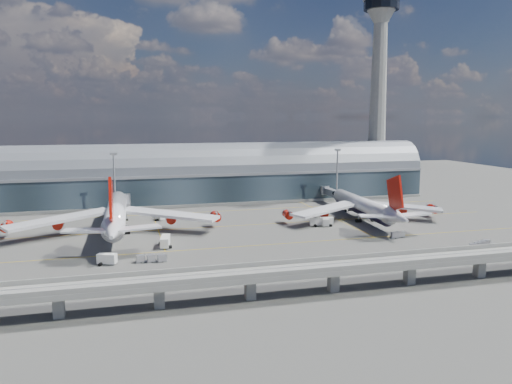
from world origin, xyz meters
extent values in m
plane|color=#474744|center=(0.00, 0.00, 0.00)|extent=(500.00, 500.00, 0.00)
cube|color=gold|center=(0.00, -10.00, 0.01)|extent=(200.00, 0.25, 0.01)
cube|color=gold|center=(0.00, 20.00, 0.01)|extent=(200.00, 0.25, 0.01)
cube|color=gold|center=(0.00, 50.00, 0.01)|extent=(200.00, 0.25, 0.01)
cube|color=gold|center=(-35.00, 30.00, 0.01)|extent=(0.25, 80.00, 0.01)
cube|color=gold|center=(35.00, 30.00, 0.01)|extent=(0.25, 80.00, 0.01)
cube|color=#1F2B33|center=(0.00, 78.00, 7.00)|extent=(200.00, 28.00, 14.00)
cylinder|color=slate|center=(0.00, 78.00, 14.00)|extent=(200.00, 28.00, 28.00)
cube|color=gray|center=(0.00, 64.00, 14.00)|extent=(200.00, 1.00, 1.20)
cube|color=gray|center=(0.00, 78.00, 0.60)|extent=(200.00, 30.00, 1.20)
cube|color=gray|center=(85.00, 83.00, 4.00)|extent=(18.00, 18.00, 8.00)
cone|color=gray|center=(85.00, 83.00, 45.00)|extent=(10.00, 10.00, 90.00)
cone|color=gray|center=(85.00, 83.00, 92.00)|extent=(16.00, 16.00, 8.00)
cylinder|color=black|center=(85.00, 83.00, 97.00)|extent=(18.00, 18.00, 5.00)
cube|color=gray|center=(0.00, -55.00, 5.50)|extent=(220.00, 8.50, 1.20)
cube|color=gray|center=(0.00, -59.00, 6.60)|extent=(220.00, 0.40, 1.20)
cube|color=gray|center=(0.00, -51.00, 6.60)|extent=(220.00, 0.40, 1.20)
cube|color=gray|center=(0.00, -56.50, 6.15)|extent=(220.00, 0.12, 0.12)
cube|color=gray|center=(0.00, -53.50, 6.15)|extent=(220.00, 0.12, 0.12)
cube|color=gray|center=(-60.00, -55.00, 2.50)|extent=(2.20, 2.20, 5.00)
cube|color=gray|center=(-40.00, -55.00, 2.50)|extent=(2.20, 2.20, 5.00)
cube|color=gray|center=(-20.00, -55.00, 2.50)|extent=(2.20, 2.20, 5.00)
cube|color=gray|center=(0.00, -55.00, 2.50)|extent=(2.20, 2.20, 5.00)
cube|color=gray|center=(20.00, -55.00, 2.50)|extent=(2.20, 2.20, 5.00)
cube|color=gray|center=(40.00, -55.00, 2.50)|extent=(2.20, 2.20, 5.00)
cylinder|color=gray|center=(-50.00, 55.00, 12.50)|extent=(0.70, 0.70, 25.00)
cube|color=gray|center=(-50.00, 55.00, 25.20)|extent=(3.00, 0.40, 1.00)
cylinder|color=gray|center=(50.00, 55.00, 12.50)|extent=(0.70, 0.70, 25.00)
cube|color=gray|center=(50.00, 55.00, 25.20)|extent=(3.00, 0.40, 1.00)
cylinder|color=white|center=(-49.43, 20.97, 6.81)|extent=(8.18, 58.36, 7.03)
cone|color=white|center=(-48.78, 53.37, 6.81)|extent=(7.20, 8.92, 7.03)
cone|color=white|center=(-50.11, -13.62, 7.68)|extent=(7.29, 13.31, 7.03)
cube|color=#B11307|center=(-50.05, -10.33, 16.36)|extent=(1.03, 13.14, 14.54)
cube|color=white|center=(-67.84, 19.14, 5.93)|extent=(35.55, 23.83, 2.84)
cube|color=white|center=(-31.10, 18.41, 5.93)|extent=(35.19, 24.91, 2.84)
cylinder|color=#B11307|center=(-68.48, 21.35, 3.95)|extent=(3.62, 5.56, 3.51)
cylinder|color=#B11307|center=(-84.81, 21.68, 3.95)|extent=(3.62, 5.56, 3.51)
cylinder|color=#B11307|center=(-30.37, 20.60, 3.95)|extent=(3.62, 5.56, 3.51)
cylinder|color=#B11307|center=(-14.04, 20.27, 3.95)|extent=(3.62, 5.56, 3.51)
cylinder|color=gray|center=(-49.02, 41.50, 1.65)|extent=(0.55, 0.55, 3.29)
cylinder|color=gray|center=(-53.03, 16.65, 1.65)|extent=(0.66, 0.66, 3.29)
cylinder|color=gray|center=(-46.00, 16.51, 1.65)|extent=(0.66, 0.66, 3.29)
cylinder|color=black|center=(-53.03, 16.65, 0.60)|extent=(2.45, 1.69, 1.65)
cylinder|color=black|center=(-46.00, 16.51, 0.60)|extent=(2.45, 1.69, 1.65)
cylinder|color=white|center=(44.25, 17.70, 5.96)|extent=(8.67, 49.12, 5.86)
cone|color=white|center=(45.83, 45.12, 5.96)|extent=(6.32, 8.41, 5.86)
cone|color=white|center=(42.55, -11.74, 6.77)|extent=(6.55, 12.44, 5.86)
cube|color=#B11307|center=(42.72, -8.71, 14.45)|extent=(1.40, 12.10, 13.38)
cube|color=white|center=(28.33, 16.59, 5.15)|extent=(31.07, 20.08, 2.50)
cube|color=white|center=(59.93, 14.77, 5.15)|extent=(30.24, 22.75, 2.50)
cylinder|color=black|center=(44.25, 17.70, 4.35)|extent=(7.50, 44.07, 4.98)
cylinder|color=#B11307|center=(27.87, 18.65, 3.33)|extent=(3.52, 5.23, 3.23)
cylinder|color=#B11307|center=(13.82, 19.46, 3.33)|extent=(3.52, 5.23, 3.23)
cylinder|color=#B11307|center=(60.63, 16.75, 3.33)|extent=(3.52, 5.23, 3.23)
cylinder|color=#B11307|center=(74.67, 15.94, 3.33)|extent=(3.52, 5.23, 3.23)
cylinder|color=gray|center=(45.24, 34.90, 1.52)|extent=(0.51, 0.51, 3.03)
cylinder|color=gray|center=(40.79, 13.85, 1.52)|extent=(0.61, 0.61, 3.03)
cylinder|color=gray|center=(47.24, 13.48, 1.52)|extent=(0.61, 0.61, 3.03)
cylinder|color=black|center=(40.79, 13.85, 0.56)|extent=(2.31, 1.64, 1.52)
cylinder|color=black|center=(47.24, 13.48, 0.56)|extent=(2.31, 1.64, 1.52)
cube|color=gray|center=(-45.93, 52.00, 5.20)|extent=(3.00, 24.00, 3.00)
cube|color=gray|center=(-45.93, 40.00, 5.20)|extent=(3.60, 3.60, 3.40)
cylinder|color=gray|center=(-45.93, 64.00, 5.20)|extent=(4.40, 4.40, 4.00)
cylinder|color=gray|center=(-45.93, 40.00, 1.70)|extent=(0.50, 0.50, 3.40)
cylinder|color=black|center=(-45.93, 40.00, 0.35)|extent=(1.40, 0.80, 0.80)
cube|color=gray|center=(47.75, 50.00, 5.20)|extent=(3.00, 28.00, 3.00)
cube|color=gray|center=(47.75, 36.00, 5.20)|extent=(3.60, 3.60, 3.40)
cylinder|color=gray|center=(47.75, 64.00, 5.20)|extent=(4.40, 4.40, 4.00)
cylinder|color=gray|center=(47.75, 36.00, 1.70)|extent=(0.50, 0.50, 3.40)
cylinder|color=black|center=(47.75, 36.00, 0.35)|extent=(1.40, 0.80, 0.80)
cube|color=silver|center=(-34.48, -3.98, 1.79)|extent=(3.86, 8.17, 2.91)
cylinder|color=black|center=(-34.90, -1.51, 0.50)|extent=(2.93, 1.47, 1.01)
cylinder|color=black|center=(-34.06, -6.46, 0.50)|extent=(2.93, 1.47, 1.01)
cube|color=silver|center=(-51.60, -19.07, 1.63)|extent=(5.59, 3.92, 2.65)
cylinder|color=black|center=(-50.06, -18.53, 0.46)|extent=(1.72, 2.71, 0.92)
cylinder|color=black|center=(-53.14, -19.62, 0.46)|extent=(1.72, 2.71, 0.92)
cube|color=silver|center=(24.47, 11.49, 1.74)|extent=(9.04, 4.30, 2.83)
cylinder|color=black|center=(27.19, 12.09, 0.49)|extent=(1.54, 2.87, 0.98)
cylinder|color=black|center=(21.75, 10.90, 0.49)|extent=(1.54, 2.87, 0.98)
cube|color=silver|center=(57.18, 16.58, 1.64)|extent=(4.88, 6.56, 2.67)
cylinder|color=black|center=(56.30, 18.34, 0.46)|extent=(2.70, 1.98, 0.92)
cylinder|color=black|center=(58.07, 14.82, 0.46)|extent=(2.70, 1.98, 0.92)
cube|color=silver|center=(25.98, 11.06, 1.63)|extent=(3.94, 5.59, 2.65)
cylinder|color=black|center=(25.42, 12.59, 0.46)|extent=(2.71, 1.73, 0.92)
cylinder|color=black|center=(26.53, 9.52, 0.46)|extent=(2.71, 1.73, 0.92)
cube|color=silver|center=(-33.37, 37.93, 1.36)|extent=(4.09, 5.43, 2.21)
cylinder|color=black|center=(-32.62, 39.38, 0.38)|extent=(2.24, 1.66, 0.77)
cylinder|color=black|center=(-34.12, 36.48, 0.38)|extent=(2.24, 1.66, 0.77)
cube|color=gray|center=(-42.64, -19.52, 0.29)|extent=(2.99, 2.24, 0.34)
cube|color=#ABAAAF|center=(-42.64, -19.52, 1.20)|extent=(2.53, 2.05, 1.71)
cube|color=gray|center=(-39.72, -20.00, 0.29)|extent=(2.99, 2.24, 0.34)
cube|color=#ABAAAF|center=(-39.72, -20.00, 1.20)|extent=(2.53, 2.05, 1.71)
cube|color=gray|center=(-36.79, -20.47, 0.29)|extent=(2.99, 2.24, 0.34)
cube|color=#ABAAAF|center=(-36.79, -20.47, 1.20)|extent=(2.53, 2.05, 1.71)
cube|color=gray|center=(56.67, -31.61, 0.25)|extent=(2.83, 2.38, 0.30)
cube|color=#ABAAAF|center=(56.67, -31.61, 1.05)|extent=(2.42, 2.14, 1.51)
cube|color=gray|center=(59.10, -30.65, 0.25)|extent=(2.83, 2.38, 0.30)
cube|color=#ABAAAF|center=(59.10, -30.65, 1.05)|extent=(2.42, 2.14, 1.51)
cube|color=gray|center=(61.52, -29.68, 0.25)|extent=(2.83, 2.38, 0.30)
cube|color=#ABAAAF|center=(61.52, -29.68, 1.05)|extent=(2.42, 2.14, 1.51)
cube|color=gray|center=(63.95, -28.72, 0.25)|extent=(2.83, 2.38, 0.30)
cube|color=#ABAAAF|center=(63.95, -28.72, 1.05)|extent=(2.42, 2.14, 1.51)
cube|color=gray|center=(40.76, -12.85, 0.28)|extent=(2.94, 2.26, 0.33)
cube|color=#ABAAAF|center=(40.76, -12.85, 1.16)|extent=(2.49, 2.06, 1.65)
cube|color=gray|center=(43.57, -12.28, 0.28)|extent=(2.94, 2.26, 0.33)
cube|color=#ABAAAF|center=(43.57, -12.28, 1.16)|extent=(2.49, 2.06, 1.65)
camera|label=1|loc=(-46.34, -158.21, 40.20)|focal=35.00mm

